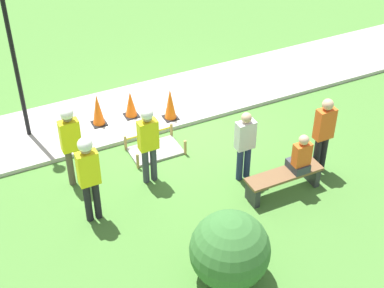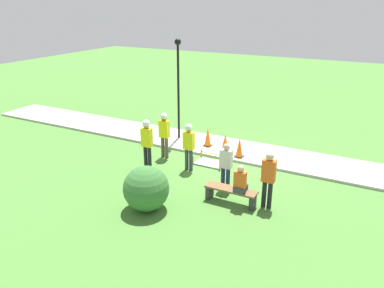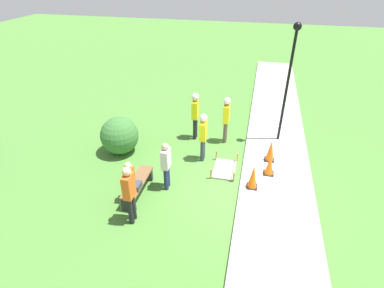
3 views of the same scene
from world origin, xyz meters
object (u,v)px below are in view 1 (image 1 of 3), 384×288
Objects in this scene: traffic_cone_near_patch at (170,104)px; worker_supervisor at (70,139)px; traffic_cone_sidewalk_edge at (98,110)px; traffic_cone_far_patch at (131,104)px; worker_trainee at (88,171)px; bystander_in_orange_shirt at (324,131)px; park_bench at (284,179)px; worker_assistant at (148,138)px; lamppost_near at (7,21)px; person_seated_on_bench at (301,157)px; bystander_in_gray_shirt at (245,142)px.

worker_supervisor reaches higher than traffic_cone_near_patch.
traffic_cone_far_patch is at bearing 179.07° from traffic_cone_sidewalk_edge.
worker_trainee reaches higher than bystander_in_orange_shirt.
worker_supervisor is 1.03× the size of bystander_in_orange_shirt.
park_bench is at bearing 106.59° from traffic_cone_near_patch.
bystander_in_orange_shirt is (-1.08, -0.27, 0.69)m from park_bench.
worker_assistant is (-0.34, 2.36, 0.59)m from traffic_cone_sidewalk_edge.
park_bench is at bearing 146.09° from worker_assistant.
traffic_cone_far_patch is 0.16× the size of lamppost_near.
lamppost_near is at bearing -44.88° from park_bench.
park_bench is (-1.01, 3.41, -0.16)m from traffic_cone_near_patch.
person_seated_on_bench is 0.20× the size of lamppost_near.
lamppost_near reaches higher than park_bench.
traffic_cone_near_patch is 3.56m from park_bench.
worker_trainee is at bearing 56.81° from traffic_cone_far_patch.
worker_supervisor is at bearing 57.84° from traffic_cone_sidewalk_edge.
worker_assistant is at bearing 156.76° from worker_supervisor.
lamppost_near is (3.25, -0.84, 2.43)m from traffic_cone_near_patch.
traffic_cone_sidewalk_edge is at bearing -53.21° from person_seated_on_bench.
person_seated_on_bench is (-1.33, 3.46, 0.35)m from traffic_cone_near_patch.
traffic_cone_near_patch is 1.19× the size of traffic_cone_far_patch.
traffic_cone_near_patch is 3.72m from person_seated_on_bench.
traffic_cone_near_patch is 0.45× the size of worker_assistant.
worker_trainee reaches higher than bystander_in_gray_shirt.
worker_trainee is (1.44, 0.60, 0.09)m from worker_assistant.
traffic_cone_far_patch is 0.38× the size of worker_assistant.
traffic_cone_sidewalk_edge reaches higher than traffic_cone_far_patch.
worker_supervisor is (3.76, -2.18, 0.79)m from park_bench.
traffic_cone_far_patch is 0.38× the size of bystander_in_orange_shirt.
traffic_cone_far_patch is at bearing -64.85° from park_bench.
bystander_in_orange_shirt reaches higher than traffic_cone_near_patch.
park_bench is (-1.84, 3.91, -0.09)m from traffic_cone_far_patch.
lamppost_near reaches higher than traffic_cone_far_patch.
worker_supervisor is at bearing -23.24° from worker_assistant.
worker_assistant is 0.94× the size of worker_trainee.
worker_supervisor reaches higher than park_bench.
lamppost_near reaches higher than traffic_cone_near_patch.
worker_supervisor is 1.03× the size of worker_assistant.
worker_supervisor is 1.56m from worker_assistant.
traffic_cone_far_patch is at bearing -137.92° from worker_supervisor.
traffic_cone_far_patch is 0.36× the size of worker_supervisor.
traffic_cone_near_patch is 3.07m from worker_supervisor.
park_bench is 0.59m from person_seated_on_bench.
person_seated_on_bench is 4.65m from worker_supervisor.
traffic_cone_near_patch is 0.97m from traffic_cone_far_patch.
traffic_cone_sidewalk_edge is 4.97m from person_seated_on_bench.
worker_assistant is 1.57m from worker_trainee.
worker_supervisor is at bearing -21.57° from bystander_in_orange_shirt.
bystander_in_orange_shirt is (-0.76, -0.32, 0.19)m from person_seated_on_bench.
traffic_cone_sidewalk_edge is 2.16m from worker_supervisor.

